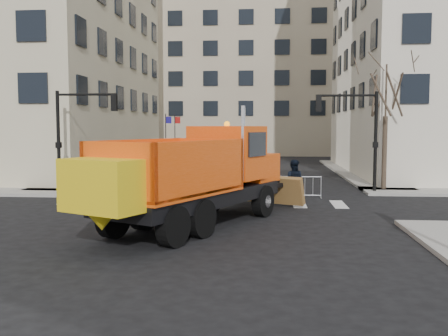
# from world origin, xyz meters

# --- Properties ---
(ground) EXTENTS (120.00, 120.00, 0.00)m
(ground) POSITION_xyz_m (0.00, 0.00, 0.00)
(ground) COLOR black
(ground) RESTS_ON ground
(sidewalk_back) EXTENTS (64.00, 5.00, 0.15)m
(sidewalk_back) POSITION_xyz_m (0.00, 8.50, 0.07)
(sidewalk_back) COLOR gray
(sidewalk_back) RESTS_ON ground
(building_far) EXTENTS (30.00, 18.00, 24.00)m
(building_far) POSITION_xyz_m (0.00, 52.00, 12.00)
(building_far) COLOR tan
(building_far) RESTS_ON ground
(traffic_light_left) EXTENTS (0.18, 0.18, 5.40)m
(traffic_light_left) POSITION_xyz_m (-8.00, 7.50, 2.70)
(traffic_light_left) COLOR black
(traffic_light_left) RESTS_ON ground
(traffic_light_right) EXTENTS (0.18, 0.18, 5.40)m
(traffic_light_right) POSITION_xyz_m (8.50, 9.50, 2.70)
(traffic_light_right) COLOR black
(traffic_light_right) RESTS_ON ground
(crowd_barriers) EXTENTS (12.60, 0.60, 1.10)m
(crowd_barriers) POSITION_xyz_m (-0.75, 7.60, 0.55)
(crowd_barriers) COLOR #9EA0A5
(crowd_barriers) RESTS_ON ground
(street_tree) EXTENTS (3.00, 3.00, 7.50)m
(street_tree) POSITION_xyz_m (9.20, 10.50, 3.75)
(street_tree) COLOR #382B21
(street_tree) RESTS_ON ground
(plow_truck) EXTENTS (7.45, 11.27, 4.30)m
(plow_truck) POSITION_xyz_m (0.23, -0.30, 1.91)
(plow_truck) COLOR black
(plow_truck) RESTS_ON ground
(cop_a) EXTENTS (0.70, 0.67, 1.62)m
(cop_a) POSITION_xyz_m (2.28, 6.15, 0.81)
(cop_a) COLOR black
(cop_a) RESTS_ON ground
(cop_b) EXTENTS (1.13, 0.96, 2.04)m
(cop_b) POSITION_xyz_m (4.04, 5.69, 1.02)
(cop_b) COLOR black
(cop_b) RESTS_ON ground
(cop_c) EXTENTS (1.28, 1.09, 2.06)m
(cop_c) POSITION_xyz_m (2.94, 4.83, 1.03)
(cop_c) COLOR black
(cop_c) RESTS_ON ground
(worker) EXTENTS (1.30, 1.04, 1.76)m
(worker) POSITION_xyz_m (-3.30, 6.80, 1.03)
(worker) COLOR #F4F91D
(worker) RESTS_ON sidewalk_back
(newspaper_box) EXTENTS (0.54, 0.50, 1.10)m
(newspaper_box) POSITION_xyz_m (3.08, 8.50, 0.70)
(newspaper_box) COLOR #9C120C
(newspaper_box) RESTS_ON sidewalk_back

